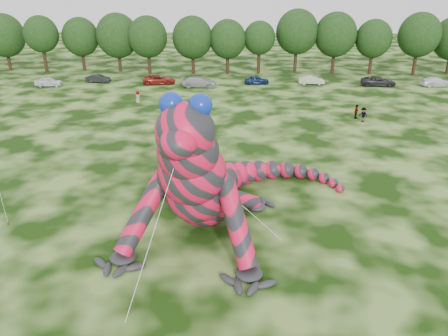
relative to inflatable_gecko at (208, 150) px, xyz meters
name	(u,v)px	position (x,y,z in m)	size (l,w,h in m)	color
ground	(275,294)	(3.94, -7.97, -4.83)	(240.00, 240.00, 0.00)	#16330A
inflatable_gecko	(208,150)	(0.00, 0.00, 0.00)	(16.26, 19.31, 9.65)	red
tree_2	(5,42)	(-39.08, 50.80, -0.01)	(7.04, 6.34, 9.64)	black
tree_3	(43,44)	(-31.78, 49.10, -0.11)	(5.81, 5.23, 9.44)	black
tree_4	(81,44)	(-25.70, 50.75, -0.30)	(6.22, 5.60, 9.06)	black
tree_5	(118,43)	(-19.18, 50.47, 0.07)	(7.16, 6.44, 9.80)	black
tree_6	(148,45)	(-13.62, 48.72, -0.08)	(6.52, 5.86, 9.49)	black
tree_7	(193,45)	(-6.14, 48.84, -0.09)	(6.68, 6.01, 9.48)	black
tree_8	(228,47)	(-0.28, 49.02, -0.36)	(6.14, 5.53, 8.94)	black
tree_9	(259,48)	(5.00, 49.38, -0.49)	(5.27, 4.74, 8.68)	black
tree_10	(297,41)	(11.34, 50.61, 0.42)	(7.09, 6.38, 10.50)	black
tree_11	(335,43)	(17.73, 50.23, 0.21)	(7.01, 6.31, 10.07)	black
tree_12	(373,47)	(23.95, 49.77, -0.34)	(5.99, 5.39, 8.97)	black
tree_13	(418,44)	(31.07, 49.16, 0.24)	(6.83, 6.15, 10.13)	black
car_0	(49,82)	(-26.95, 38.35, -4.15)	(1.60, 3.98, 1.36)	white
car_1	(98,78)	(-20.30, 41.30, -4.21)	(1.32, 3.78, 1.24)	black
car_2	(159,80)	(-10.53, 40.50, -4.14)	(2.30, 4.98, 1.38)	maroon
car_3	(199,82)	(-4.23, 38.70, -4.07)	(2.12, 5.22, 1.52)	#9DA2A6
car_4	(257,80)	(4.45, 41.10, -4.19)	(1.52, 3.77, 1.28)	#0E1E45
car_5	(311,80)	(12.87, 41.32, -4.18)	(1.36, 3.91, 1.29)	beige
car_6	(378,81)	(22.81, 40.53, -4.11)	(2.37, 5.14, 1.43)	#262628
car_7	(436,82)	(31.46, 40.56, -4.14)	(1.93, 4.74, 1.38)	white
spectator_4	(138,97)	(-11.30, 28.97, -4.01)	(0.80, 0.52, 1.64)	gray
spectator_1	(204,121)	(-1.92, 18.86, -3.91)	(0.89, 0.69, 1.83)	gray
spectator_2	(363,115)	(15.84, 21.98, -3.98)	(1.10, 0.63, 1.70)	gray
spectator_3	(356,112)	(15.40, 23.37, -4.01)	(0.95, 0.40, 1.63)	gray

